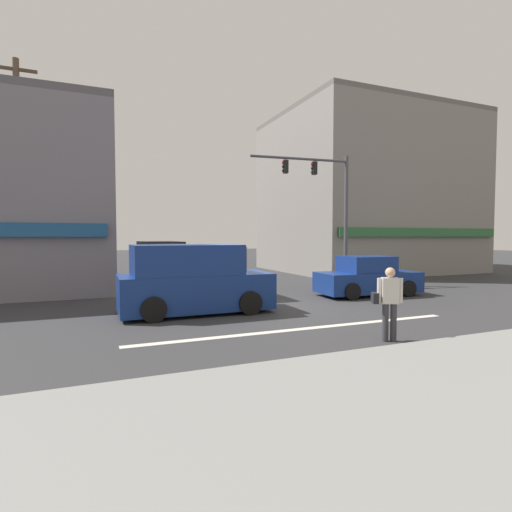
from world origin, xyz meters
name	(u,v)px	position (x,y,z in m)	size (l,w,h in m)	color
ground_plane	(253,307)	(0.00, 0.00, 0.00)	(120.00, 120.00, 0.00)	#333335
lane_marking_stripe	(305,329)	(0.00, -3.50, 0.00)	(9.00, 0.24, 0.01)	silver
sidewalk_curb	(482,399)	(0.00, -8.50, 0.08)	(40.00, 5.00, 0.16)	gray
building_right_corner	(365,195)	(12.88, 10.68, 5.28)	(12.25, 10.60, 10.57)	gray
utility_pole_near_left	(19,176)	(-7.44, 4.90, 4.61)	(1.40, 0.22, 8.92)	brown
utility_pole_far_right	(335,203)	(7.46, 6.29, 4.18)	(1.40, 0.22, 8.06)	brown
traffic_light_mast	(328,198)	(5.42, 3.90, 4.18)	(4.87, 0.64, 6.20)	#47474C
van_waiting_far	(161,264)	(-1.79, 7.83, 1.01)	(2.21, 4.68, 2.11)	black
van_crossing_center	(193,281)	(-2.13, -0.35, 1.01)	(4.60, 2.05, 2.11)	navy
sedan_crossing_rightbound	(368,278)	(5.22, 0.62, 0.71)	(4.19, 2.07, 1.58)	navy
pedestrian_foreground_with_bag	(389,299)	(1.14, -5.28, 0.95)	(0.65, 0.50, 1.67)	#333338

